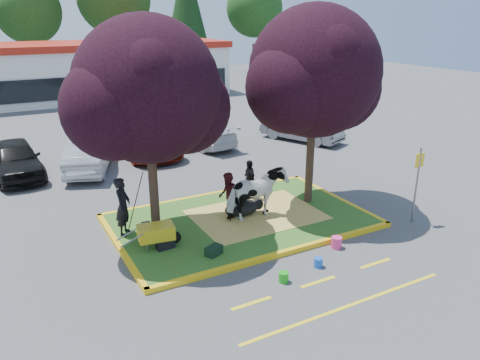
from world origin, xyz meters
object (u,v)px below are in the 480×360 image
handler (123,206)px  bucket_pink (337,242)px  wheelbarrow (156,232)px  calf (242,208)px  sign_post (418,177)px  car_black (16,159)px  bucket_blue (318,262)px  car_silver (89,155)px  cow (256,194)px  bucket_green (284,277)px

handler → bucket_pink: 6.53m
handler → wheelbarrow: 1.53m
calf → sign_post: size_ratio=0.48×
wheelbarrow → car_black: bearing=115.9°
sign_post → bucket_blue: (-4.58, -0.87, -1.46)m
car_silver → cow: bearing=134.3°
wheelbarrow → bucket_blue: wheelbarrow is taller
bucket_pink → car_silver: car_silver is taller
calf → bucket_blue: size_ratio=4.69×
bucket_green → car_silver: size_ratio=0.06×
wheelbarrow → car_silver: car_silver is taller
wheelbarrow → car_silver: size_ratio=0.41×
bucket_blue → car_black: size_ratio=0.06×
handler → bucket_blue: (4.18, -4.29, -0.93)m
bucket_pink → car_black: 14.00m
sign_post → handler: bearing=159.4°
sign_post → bucket_pink: (-3.42, -0.23, -1.42)m
cow → bucket_green: 3.83m
sign_post → bucket_pink: size_ratio=7.54×
car_black → car_silver: size_ratio=1.02×
wheelbarrow → car_silver: 8.60m
calf → handler: 3.94m
bucket_green → bucket_blue: bucket_green is taller
sign_post → car_black: 16.00m
handler → bucket_green: 5.42m
cow → car_silver: size_ratio=0.46×
handler → car_black: handler is taller
handler → bucket_pink: (5.35, -3.64, -0.89)m
bucket_green → sign_post: bearing=10.3°
handler → wheelbarrow: size_ratio=0.98×
cow → sign_post: (4.61, -2.46, 0.58)m
wheelbarrow → bucket_green: (2.34, -3.12, -0.49)m
sign_post → bucket_pink: sign_post is taller
cow → handler: (-4.15, 0.95, 0.05)m
wheelbarrow → bucket_blue: bearing=-31.1°
bucket_pink → car_silver: bearing=114.2°
sign_post → bucket_blue: sign_post is taller
bucket_green → bucket_pink: size_ratio=0.82×
bucket_blue → wheelbarrow: bearing=140.8°
calf → handler: bearing=170.6°
cow → bucket_blue: (0.03, -3.34, -0.88)m
bucket_pink → sign_post: bearing=3.9°
bucket_green → calf: bearing=76.7°
handler → bucket_pink: bearing=-92.1°
cow → car_black: bearing=32.5°
cow → bucket_pink: size_ratio=5.97×
sign_post → bucket_blue: bearing=-168.5°
car_black → bucket_pink: bearing=-59.6°
sign_post → bucket_green: (-5.85, -1.06, -1.46)m
cow → wheelbarrow: bearing=92.4°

